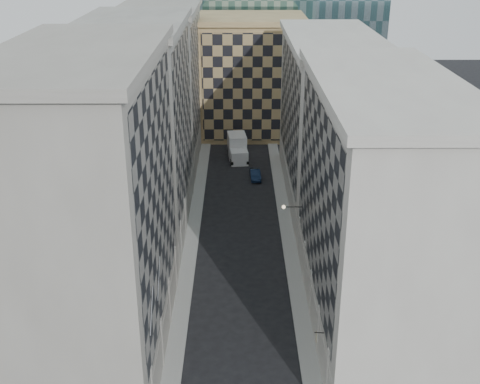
{
  "coord_description": "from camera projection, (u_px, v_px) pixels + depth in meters",
  "views": [
    {
      "loc": [
        -0.28,
        -28.89,
        30.58
      ],
      "look_at": [
        -0.09,
        13.24,
        12.42
      ],
      "focal_mm": 45.0,
      "sensor_mm": 36.0,
      "label": 1
    }
  ],
  "objects": [
    {
      "name": "bldg_left_c",
      "position": [
        162.0,
        86.0,
        84.81
      ],
      "size": [
        10.8,
        22.8,
        21.7
      ],
      "color": "gray",
      "rests_on": "ground"
    },
    {
      "name": "sidewalk_east",
      "position": [
        288.0,
        235.0,
        66.17
      ],
      "size": [
        1.5,
        100.0,
        0.15
      ],
      "primitive_type": "cube",
      "color": "#989893",
      "rests_on": "ground"
    },
    {
      "name": "shop_sign",
      "position": [
        317.0,
        336.0,
        43.36
      ],
      "size": [
        0.71,
        0.62,
        0.69
      ],
      "rotation": [
        0.0,
        0.0,
        -0.08
      ],
      "color": "black",
      "rests_on": "ground"
    },
    {
      "name": "bldg_left_b",
      "position": [
        139.0,
        129.0,
        64.41
      ],
      "size": [
        10.8,
        22.8,
        22.7
      ],
      "color": "gray",
      "rests_on": "ground"
    },
    {
      "name": "bracket_lamp",
      "position": [
        286.0,
        207.0,
        58.24
      ],
      "size": [
        1.98,
        0.36,
        0.36
      ],
      "color": "black",
      "rests_on": "ground"
    },
    {
      "name": "bldg_right_a",
      "position": [
        376.0,
        207.0,
        48.37
      ],
      "size": [
        10.8,
        26.8,
        20.7
      ],
      "color": "#BBB4AB",
      "rests_on": "ground"
    },
    {
      "name": "sidewalk_west",
      "position": [
        192.0,
        235.0,
        66.13
      ],
      "size": [
        1.5,
        100.0,
        0.15
      ],
      "primitive_type": "cube",
      "color": "#989893",
      "rests_on": "ground"
    },
    {
      "name": "box_truck",
      "position": [
        238.0,
        149.0,
        88.21
      ],
      "size": [
        3.19,
        6.54,
        3.46
      ],
      "rotation": [
        0.0,
        0.0,
        0.1
      ],
      "color": "silver",
      "rests_on": "ground"
    },
    {
      "name": "flagpoles_left",
      "position": [
        155.0,
        294.0,
        40.95
      ],
      "size": [
        0.1,
        6.33,
        2.33
      ],
      "color": "gray",
      "rests_on": "ground"
    },
    {
      "name": "bldg_left_a",
      "position": [
        93.0,
        212.0,
        44.01
      ],
      "size": [
        10.8,
        22.8,
        23.7
      ],
      "color": "gray",
      "rests_on": "ground"
    },
    {
      "name": "dark_car",
      "position": [
        255.0,
        175.0,
        81.14
      ],
      "size": [
        1.57,
        3.94,
        1.27
      ],
      "primitive_type": "imported",
      "rotation": [
        0.0,
        0.0,
        0.06
      ],
      "color": "#0F1D38",
      "rests_on": "ground"
    },
    {
      "name": "bldg_right_b",
      "position": [
        329.0,
        118.0,
        73.35
      ],
      "size": [
        10.8,
        28.8,
        19.7
      ],
      "color": "#BBB4AB",
      "rests_on": "ground"
    },
    {
      "name": "tan_block",
      "position": [
        251.0,
        75.0,
        97.26
      ],
      "size": [
        16.8,
        14.8,
        18.8
      ],
      "color": "#A38556",
      "rests_on": "ground"
    }
  ]
}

